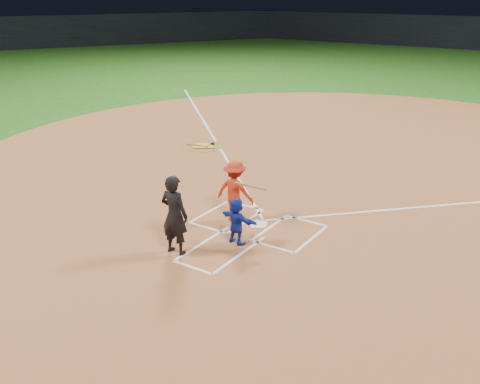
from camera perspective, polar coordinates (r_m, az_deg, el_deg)
The scene contains 14 objects.
ground at distance 14.24m, azimuth 1.90°, elevation -3.51°, with size 120.00×120.00×0.00m, color #1C4F13.
home_plate_dirt at distance 19.27m, azimuth 11.30°, elevation 2.78°, with size 28.00×28.00×0.01m, color brown.
stadium_wall_left at distance 60.19m, azimuth -21.66°, elevation 15.55°, with size 1.20×60.00×3.20m, color black.
home_plate at distance 14.23m, azimuth 1.90°, elevation -3.44°, with size 0.60×0.60×0.02m, color silver.
on_deck_circle at distance 21.29m, azimuth -4.03°, elevation 4.92°, with size 1.70×1.70×0.01m, color brown.
on_deck_logo at distance 21.28m, azimuth -4.03°, elevation 4.94°, with size 0.80×0.80×0.00m, color gold.
on_deck_bat_a at distance 21.38m, azimuth -3.30°, elevation 5.11°, with size 0.06×0.06×0.84m, color #A26E3B.
on_deck_bat_b at distance 21.32m, azimuth -4.62°, elevation 5.03°, with size 0.06×0.06×0.84m, color brown.
on_deck_bat_c at distance 20.87m, azimuth -3.87°, elevation 4.70°, with size 0.06×0.06×0.84m, color #9C6B39.
bat_weight_donut at distance 21.47m, azimuth -2.95°, elevation 5.17°, with size 0.19×0.19×0.05m, color black.
catcher at distance 12.98m, azimuth -0.37°, elevation -3.12°, with size 1.09×0.35×1.18m, color #12259A.
umpire at distance 12.46m, azimuth -7.01°, elevation -2.44°, with size 0.71×0.46×1.94m, color black.
chalk_markings at distance 18.64m, azimuth 10.45°, elevation 2.24°, with size 28.35×17.32×0.01m.
batter_at_plate at distance 14.20m, azimuth -0.54°, elevation 0.13°, with size 1.51×0.79×1.66m.
Camera 1 is at (6.73, -11.06, 5.92)m, focal length 40.00 mm.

